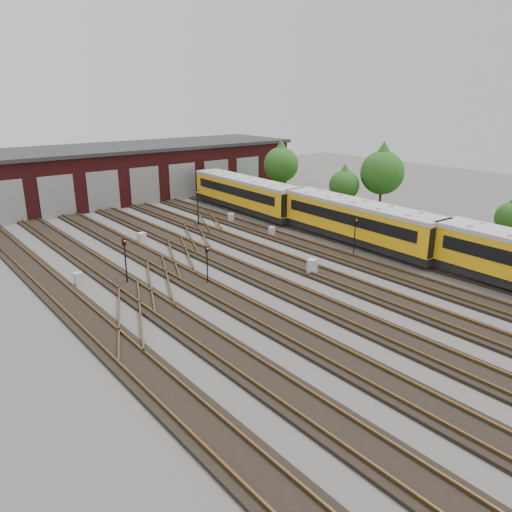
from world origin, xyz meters
TOP-DOWN VIEW (x-y plane):
  - ground at (0.00, 0.00)m, footprint 120.00×120.00m
  - track_network at (-0.17, 0.59)m, footprint 30.40×70.00m
  - maintenance_shed at (-0.01, 39.97)m, footprint 51.00×12.50m
  - grass_verge at (19.00, 10.00)m, footprint 8.00×55.00m
  - metro_train at (10.00, 8.05)m, footprint 3.68×48.40m
  - signal_mast_0 at (-9.73, 11.31)m, footprint 0.27×0.26m
  - signal_mast_1 at (-5.48, 7.82)m, footprint 0.24×0.23m
  - signal_mast_2 at (2.40, 21.55)m, footprint 0.32×0.31m
  - signal_mast_3 at (7.75, 6.36)m, footprint 0.25×0.24m
  - relay_cabinet_0 at (-12.37, 13.25)m, footprint 0.54×0.45m
  - relay_cabinet_1 at (-4.73, 19.28)m, footprint 0.71×0.62m
  - relay_cabinet_2 at (1.53, 4.88)m, footprint 0.84×0.78m
  - relay_cabinet_3 at (5.91, 20.99)m, footprint 0.69×0.64m
  - relay_cabinet_4 at (5.77, 14.40)m, footprint 0.66×0.61m
  - tree_0 at (18.42, 27.71)m, footprint 4.31×4.31m
  - tree_1 at (17.85, 16.73)m, footprint 3.25×3.25m
  - tree_2 at (21.13, 14.38)m, footprint 4.66×4.66m
  - tree_3 at (19.38, -0.54)m, footprint 2.70×2.70m
  - bush_0 at (17.12, 3.32)m, footprint 1.30×1.30m
  - bush_1 at (16.05, 14.16)m, footprint 1.17×1.17m
  - bush_2 at (18.19, 34.94)m, footprint 1.18×1.18m

SIDE VIEW (x-z plane):
  - ground at x=0.00m, z-range 0.00..0.00m
  - grass_verge at x=19.00m, z-range 0.00..0.05m
  - track_network at x=-0.17m, z-range -0.06..0.27m
  - relay_cabinet_0 at x=-12.37m, z-range 0.00..0.88m
  - relay_cabinet_4 at x=5.77m, z-range 0.00..0.89m
  - relay_cabinet_3 at x=5.91m, z-range 0.00..0.93m
  - relay_cabinet_1 at x=-4.73m, z-range 0.00..1.08m
  - relay_cabinet_2 at x=1.53m, z-range 0.00..1.14m
  - bush_1 at x=16.05m, z-range 0.00..1.17m
  - bush_2 at x=18.19m, z-range 0.00..1.18m
  - bush_0 at x=17.12m, z-range 0.00..1.30m
  - signal_mast_1 at x=-5.48m, z-range 0.38..3.12m
  - signal_mast_3 at x=7.75m, z-range 0.40..3.31m
  - metro_train at x=10.00m, z-range 0.37..3.74m
  - signal_mast_0 at x=-9.73m, z-range 0.44..3.70m
  - signal_mast_2 at x=2.40m, z-range 0.50..4.11m
  - tree_3 at x=19.38m, z-range 0.63..5.10m
  - maintenance_shed at x=-0.01m, z-range 0.03..6.38m
  - tree_1 at x=17.85m, z-range 0.77..6.15m
  - tree_0 at x=18.42m, z-range 1.02..8.16m
  - tree_2 at x=21.13m, z-range 1.10..8.81m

